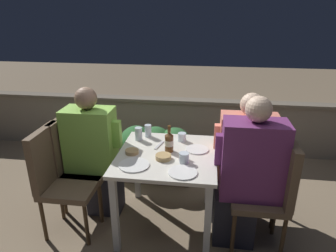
{
  "coord_description": "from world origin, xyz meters",
  "views": [
    {
      "loc": [
        0.3,
        -2.18,
        1.82
      ],
      "look_at": [
        0.0,
        0.06,
        0.92
      ],
      "focal_mm": 32.0,
      "sensor_mm": 36.0,
      "label": 1
    }
  ],
  "objects_px": {
    "potted_plant": "(69,143)",
    "chair_right_near": "(273,185)",
    "chair_left_near": "(58,173)",
    "person_coral_top": "(242,161)",
    "person_green_blouse": "(95,153)",
    "beer_bottle": "(169,142)",
    "chair_left_far": "(74,157)",
    "chair_right_far": "(266,167)",
    "person_purple_stripe": "(247,175)"
  },
  "relations": [
    {
      "from": "potted_plant",
      "to": "person_green_blouse",
      "type": "bearing_deg",
      "value": -47.45
    },
    {
      "from": "person_coral_top",
      "to": "beer_bottle",
      "type": "relative_size",
      "value": 5.24
    },
    {
      "from": "chair_left_far",
      "to": "chair_right_far",
      "type": "bearing_deg",
      "value": 1.62
    },
    {
      "from": "person_purple_stripe",
      "to": "potted_plant",
      "type": "xyz_separation_m",
      "value": [
        -1.87,
        0.86,
        -0.24
      ]
    },
    {
      "from": "beer_bottle",
      "to": "chair_right_far",
      "type": "bearing_deg",
      "value": 8.69
    },
    {
      "from": "person_green_blouse",
      "to": "chair_right_far",
      "type": "height_order",
      "value": "person_green_blouse"
    },
    {
      "from": "potted_plant",
      "to": "chair_right_near",
      "type": "bearing_deg",
      "value": -22.46
    },
    {
      "from": "chair_right_far",
      "to": "potted_plant",
      "type": "relative_size",
      "value": 1.5
    },
    {
      "from": "person_coral_top",
      "to": "chair_right_near",
      "type": "bearing_deg",
      "value": -54.48
    },
    {
      "from": "chair_left_near",
      "to": "chair_right_near",
      "type": "relative_size",
      "value": 1.0
    },
    {
      "from": "person_green_blouse",
      "to": "chair_right_far",
      "type": "relative_size",
      "value": 1.3
    },
    {
      "from": "chair_left_far",
      "to": "person_green_blouse",
      "type": "xyz_separation_m",
      "value": [
        0.2,
        0.0,
        0.05
      ]
    },
    {
      "from": "chair_left_near",
      "to": "chair_right_near",
      "type": "xyz_separation_m",
      "value": [
        1.73,
        0.04,
        0.0
      ]
    },
    {
      "from": "chair_right_near",
      "to": "chair_right_far",
      "type": "relative_size",
      "value": 1.0
    },
    {
      "from": "chair_left_near",
      "to": "chair_right_far",
      "type": "relative_size",
      "value": 1.0
    },
    {
      "from": "chair_left_near",
      "to": "potted_plant",
      "type": "height_order",
      "value": "chair_left_near"
    },
    {
      "from": "beer_bottle",
      "to": "potted_plant",
      "type": "distance_m",
      "value": 1.49
    },
    {
      "from": "chair_left_near",
      "to": "chair_left_far",
      "type": "height_order",
      "value": "same"
    },
    {
      "from": "chair_right_near",
      "to": "beer_bottle",
      "type": "bearing_deg",
      "value": 168.6
    },
    {
      "from": "person_coral_top",
      "to": "potted_plant",
      "type": "relative_size",
      "value": 1.93
    },
    {
      "from": "person_green_blouse",
      "to": "person_purple_stripe",
      "type": "bearing_deg",
      "value": -10.57
    },
    {
      "from": "chair_right_far",
      "to": "chair_right_near",
      "type": "bearing_deg",
      "value": -89.15
    },
    {
      "from": "beer_bottle",
      "to": "person_green_blouse",
      "type": "bearing_deg",
      "value": 173.54
    },
    {
      "from": "chair_left_far",
      "to": "chair_left_near",
      "type": "bearing_deg",
      "value": -92.74
    },
    {
      "from": "chair_right_far",
      "to": "person_coral_top",
      "type": "distance_m",
      "value": 0.21
    },
    {
      "from": "potted_plant",
      "to": "beer_bottle",
      "type": "bearing_deg",
      "value": -28.98
    },
    {
      "from": "chair_left_near",
      "to": "chair_right_far",
      "type": "bearing_deg",
      "value": 11.0
    },
    {
      "from": "person_purple_stripe",
      "to": "person_coral_top",
      "type": "height_order",
      "value": "person_purple_stripe"
    },
    {
      "from": "beer_bottle",
      "to": "chair_right_near",
      "type": "bearing_deg",
      "value": -11.4
    },
    {
      "from": "chair_left_near",
      "to": "person_green_blouse",
      "type": "xyz_separation_m",
      "value": [
        0.22,
        0.29,
        0.05
      ]
    },
    {
      "from": "chair_left_near",
      "to": "person_coral_top",
      "type": "distance_m",
      "value": 1.56
    },
    {
      "from": "potted_plant",
      "to": "person_purple_stripe",
      "type": "bearing_deg",
      "value": -24.61
    },
    {
      "from": "chair_left_far",
      "to": "person_coral_top",
      "type": "xyz_separation_m",
      "value": [
        1.51,
        0.05,
        0.04
      ]
    },
    {
      "from": "person_coral_top",
      "to": "beer_bottle",
      "type": "distance_m",
      "value": 0.66
    },
    {
      "from": "potted_plant",
      "to": "chair_left_near",
      "type": "bearing_deg",
      "value": -69.02
    },
    {
      "from": "person_green_blouse",
      "to": "beer_bottle",
      "type": "xyz_separation_m",
      "value": [
        0.68,
        -0.08,
        0.19
      ]
    },
    {
      "from": "chair_right_near",
      "to": "person_coral_top",
      "type": "bearing_deg",
      "value": 125.52
    },
    {
      "from": "chair_right_far",
      "to": "person_coral_top",
      "type": "height_order",
      "value": "person_coral_top"
    },
    {
      "from": "chair_left_near",
      "to": "chair_right_far",
      "type": "xyz_separation_m",
      "value": [
        1.73,
        0.34,
        0.0
      ]
    },
    {
      "from": "chair_right_far",
      "to": "person_green_blouse",
      "type": "bearing_deg",
      "value": -178.16
    },
    {
      "from": "chair_left_far",
      "to": "chair_right_near",
      "type": "bearing_deg",
      "value": -8.1
    },
    {
      "from": "chair_right_far",
      "to": "beer_bottle",
      "type": "bearing_deg",
      "value": -171.31
    },
    {
      "from": "chair_right_near",
      "to": "person_purple_stripe",
      "type": "distance_m",
      "value": 0.22
    },
    {
      "from": "person_purple_stripe",
      "to": "chair_right_far",
      "type": "distance_m",
      "value": 0.36
    },
    {
      "from": "chair_left_near",
      "to": "person_green_blouse",
      "type": "height_order",
      "value": "person_green_blouse"
    },
    {
      "from": "person_coral_top",
      "to": "potted_plant",
      "type": "bearing_deg",
      "value": 163.15
    },
    {
      "from": "chair_left_far",
      "to": "person_purple_stripe",
      "type": "height_order",
      "value": "person_purple_stripe"
    },
    {
      "from": "person_green_blouse",
      "to": "beer_bottle",
      "type": "height_order",
      "value": "person_green_blouse"
    },
    {
      "from": "person_purple_stripe",
      "to": "chair_left_near",
      "type": "bearing_deg",
      "value": -178.4
    },
    {
      "from": "chair_left_far",
      "to": "person_purple_stripe",
      "type": "distance_m",
      "value": 1.54
    }
  ]
}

